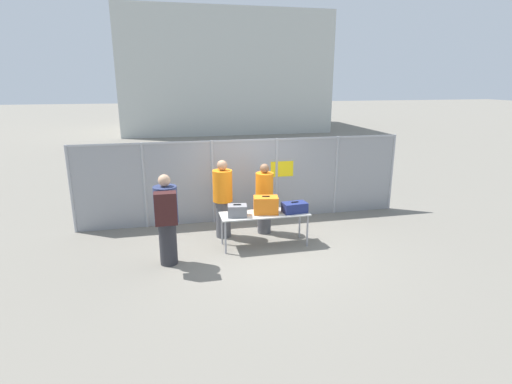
# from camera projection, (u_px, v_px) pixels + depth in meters

# --- Properties ---
(ground_plane) EXTENTS (120.00, 120.00, 0.00)m
(ground_plane) POSITION_uv_depth(u_px,v_px,m) (261.00, 245.00, 8.76)
(ground_plane) COLOR slate
(fence_section) EXTENTS (8.30, 0.07, 2.09)m
(fence_section) POSITION_uv_depth(u_px,v_px,m) (245.00, 178.00, 10.10)
(fence_section) COLOR #9EA0A5
(fence_section) RESTS_ON ground_plane
(inspection_table) EXTENTS (1.91, 0.63, 0.74)m
(inspection_table) POSITION_uv_depth(u_px,v_px,m) (265.00, 216.00, 8.58)
(inspection_table) COLOR #B2B2AD
(inspection_table) RESTS_ON ground_plane
(suitcase_grey) EXTENTS (0.44, 0.35, 0.26)m
(suitcase_grey) POSITION_uv_depth(u_px,v_px,m) (237.00, 211.00, 8.36)
(suitcase_grey) COLOR slate
(suitcase_grey) RESTS_ON inspection_table
(suitcase_orange) EXTENTS (0.57, 0.42, 0.39)m
(suitcase_orange) POSITION_uv_depth(u_px,v_px,m) (266.00, 205.00, 8.52)
(suitcase_orange) COLOR orange
(suitcase_orange) RESTS_ON inspection_table
(suitcase_navy) EXTENTS (0.54, 0.35, 0.24)m
(suitcase_navy) POSITION_uv_depth(u_px,v_px,m) (295.00, 207.00, 8.61)
(suitcase_navy) COLOR navy
(suitcase_navy) RESTS_ON inspection_table
(traveler_hooded) EXTENTS (0.45, 0.69, 1.80)m
(traveler_hooded) POSITION_uv_depth(u_px,v_px,m) (166.00, 217.00, 7.55)
(traveler_hooded) COLOR #2D2D33
(traveler_hooded) RESTS_ON ground_plane
(security_worker_near) EXTENTS (0.41, 0.41, 1.66)m
(security_worker_near) POSITION_uv_depth(u_px,v_px,m) (264.00, 198.00, 9.26)
(security_worker_near) COLOR #4C4C51
(security_worker_near) RESTS_ON ground_plane
(security_worker_far) EXTENTS (0.44, 0.44, 1.79)m
(security_worker_far) POSITION_uv_depth(u_px,v_px,m) (223.00, 198.00, 9.01)
(security_worker_far) COLOR #4C4C51
(security_worker_far) RESTS_ON ground_plane
(utility_trailer) EXTENTS (3.68, 2.25, 0.63)m
(utility_trailer) POSITION_uv_depth(u_px,v_px,m) (307.00, 176.00, 13.46)
(utility_trailer) COLOR silver
(utility_trailer) RESTS_ON ground_plane
(distant_hangar) EXTENTS (13.92, 9.25, 7.92)m
(distant_hangar) POSITION_uv_depth(u_px,v_px,m) (221.00, 74.00, 29.53)
(distant_hangar) COLOR #B2B7B2
(distant_hangar) RESTS_ON ground_plane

